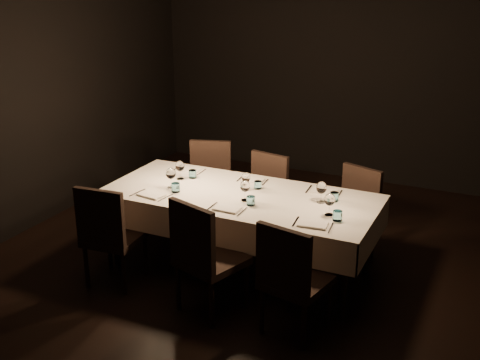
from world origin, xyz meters
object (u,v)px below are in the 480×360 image
at_px(dining_table, 240,202).
at_px(chair_near_right, 291,276).
at_px(chair_near_center, 204,253).
at_px(chair_far_right, 354,208).
at_px(chair_near_left, 109,232).
at_px(chair_far_left, 209,180).
at_px(chair_far_center, 264,193).

bearing_deg(dining_table, chair_near_right, -45.60).
relative_size(chair_near_center, chair_far_right, 1.12).
xyz_separation_m(chair_near_left, chair_far_right, (1.81, 1.52, -0.03)).
xyz_separation_m(chair_near_center, chair_far_left, (-0.82, 1.63, -0.03)).
distance_m(chair_far_left, chair_far_right, 1.64).
height_order(chair_near_left, chair_near_right, chair_near_left).
distance_m(chair_near_left, chair_far_right, 2.36).
distance_m(chair_far_center, chair_far_right, 0.96).
relative_size(dining_table, chair_far_right, 2.79).
height_order(dining_table, chair_far_left, chair_far_left).
relative_size(dining_table, chair_far_center, 2.77).
bearing_deg(chair_far_right, chair_far_center, -160.51).
bearing_deg(chair_near_left, chair_near_right, 173.36).
bearing_deg(dining_table, chair_far_center, 95.30).
height_order(dining_table, chair_near_center, chair_near_center).
distance_m(chair_near_center, chair_far_center, 1.57).
relative_size(chair_near_center, chair_far_center, 1.11).
xyz_separation_m(chair_far_center, chair_far_right, (0.96, 0.00, -0.00)).
bearing_deg(chair_far_right, chair_near_left, -120.66).
bearing_deg(dining_table, chair_near_center, -85.18).
relative_size(chair_far_left, chair_far_center, 1.03).
height_order(dining_table, chair_near_left, chair_near_left).
bearing_deg(chair_near_left, chair_far_left, -100.78).
distance_m(chair_near_center, chair_near_right, 0.75).
xyz_separation_m(chair_near_left, chair_near_right, (1.73, -0.05, -0.00)).
distance_m(dining_table, chair_far_center, 0.75).
height_order(chair_far_center, chair_far_right, chair_far_center).
bearing_deg(chair_near_right, dining_table, -33.97).
relative_size(chair_near_left, chair_near_right, 1.01).
relative_size(chair_near_center, chair_far_left, 1.07).
bearing_deg(chair_near_left, chair_far_center, -124.07).
height_order(chair_near_right, chair_far_center, chair_near_right).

